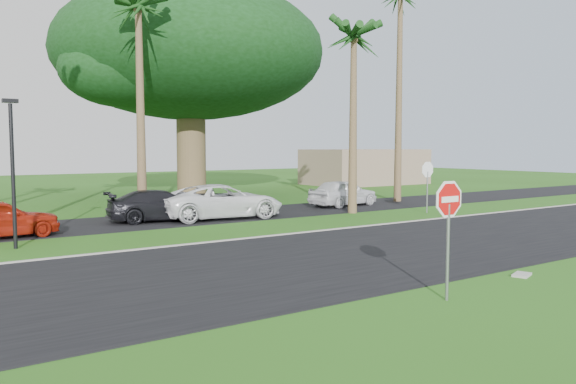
# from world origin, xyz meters

# --- Properties ---
(ground) EXTENTS (120.00, 120.00, 0.00)m
(ground) POSITION_xyz_m (0.00, 0.00, 0.00)
(ground) COLOR #285715
(ground) RESTS_ON ground
(road) EXTENTS (120.00, 8.00, 0.02)m
(road) POSITION_xyz_m (0.00, 2.00, 0.01)
(road) COLOR black
(road) RESTS_ON ground
(parking_strip) EXTENTS (120.00, 5.00, 0.02)m
(parking_strip) POSITION_xyz_m (0.00, 12.50, 0.01)
(parking_strip) COLOR black
(parking_strip) RESTS_ON ground
(curb) EXTENTS (120.00, 0.12, 0.06)m
(curb) POSITION_xyz_m (0.00, 6.05, 0.03)
(curb) COLOR gray
(curb) RESTS_ON ground
(stop_sign_near) EXTENTS (1.05, 0.07, 2.62)m
(stop_sign_near) POSITION_xyz_m (0.50, -3.00, 1.77)
(stop_sign_near) COLOR gray
(stop_sign_near) RESTS_ON ground
(stop_sign_far) EXTENTS (1.05, 0.07, 2.62)m
(stop_sign_far) POSITION_xyz_m (12.00, 8.00, 1.77)
(stop_sign_far) COLOR gray
(stop_sign_far) RESTS_ON ground
(palm_center) EXTENTS (5.00, 5.00, 10.50)m
(palm_center) POSITION_xyz_m (0.00, 14.00, 9.16)
(palm_center) COLOR brown
(palm_center) RESTS_ON ground
(palm_right_near) EXTENTS (5.00, 5.00, 9.50)m
(palm_right_near) POSITION_xyz_m (9.00, 10.00, 8.19)
(palm_right_near) COLOR brown
(palm_right_near) RESTS_ON ground
(canopy_tree) EXTENTS (16.50, 16.50, 13.12)m
(canopy_tree) POSITION_xyz_m (6.00, 22.00, 8.95)
(canopy_tree) COLOR brown
(canopy_tree) RESTS_ON ground
(streetlight_right) EXTENTS (0.45, 0.25, 4.64)m
(streetlight_right) POSITION_xyz_m (-6.00, 8.50, 2.65)
(streetlight_right) COLOR black
(streetlight_right) RESTS_ON ground
(building_far) EXTENTS (10.00, 6.00, 3.00)m
(building_far) POSITION_xyz_m (24.00, 26.00, 1.50)
(building_far) COLOR gray
(building_far) RESTS_ON ground
(car_dark) EXTENTS (4.78, 2.45, 1.33)m
(car_dark) POSITION_xyz_m (0.21, 12.22, 0.66)
(car_dark) COLOR black
(car_dark) RESTS_ON ground
(car_minivan) EXTENTS (5.68, 3.03, 1.52)m
(car_minivan) POSITION_xyz_m (2.76, 11.51, 0.76)
(car_minivan) COLOR white
(car_minivan) RESTS_ON ground
(car_pickup) EXTENTS (4.44, 2.38, 1.44)m
(car_pickup) POSITION_xyz_m (10.61, 12.66, 0.72)
(car_pickup) COLOR white
(car_pickup) RESTS_ON ground
(utility_slab) EXTENTS (0.63, 0.51, 0.06)m
(utility_slab) POSITION_xyz_m (3.77, -2.55, 0.03)
(utility_slab) COLOR #A1A199
(utility_slab) RESTS_ON ground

